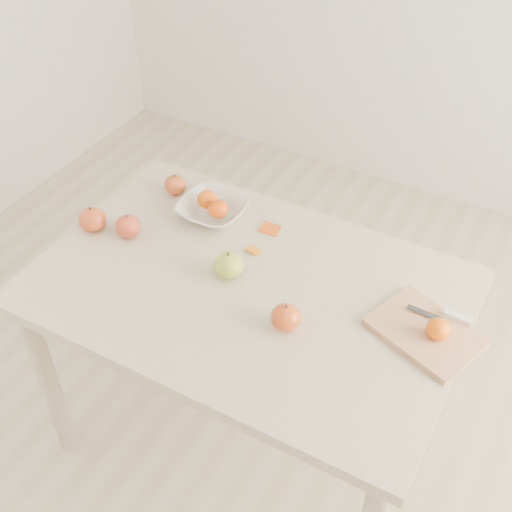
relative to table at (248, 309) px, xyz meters
The scene contains 15 objects.
ground 0.65m from the table, ahead, with size 3.50×3.50×0.00m, color #C6B293.
table is the anchor object (origin of this frame).
cutting_board 0.51m from the table, ahead, with size 0.27×0.20×0.02m, color tan.
board_tangerine 0.55m from the table, ahead, with size 0.06×0.06×0.05m, color #DA6207.
fruit_bowl 0.36m from the table, 138.61° to the left, with size 0.21×0.21×0.05m, color silver.
bowl_tangerine_near 0.39m from the table, 140.05° to the left, with size 0.07×0.07×0.06m, color #DD5707.
bowl_tangerine_far 0.34m from the table, 136.97° to the left, with size 0.06×0.06×0.06m, color #D34107.
orange_peel_a 0.27m from the table, 103.47° to the left, with size 0.06×0.04×0.00m, color #D1490E.
orange_peel_b 0.18m from the table, 112.20° to the left, with size 0.04×0.04×0.00m, color orange.
paring_knife 0.57m from the table, 13.84° to the left, with size 0.17×0.05×0.01m.
apple_green 0.15m from the table, behind, with size 0.09×0.09×0.08m, color olive.
apple_red_d 0.56m from the table, behind, with size 0.08×0.08×0.08m, color maroon.
apple_red_e 0.23m from the table, 28.27° to the right, with size 0.08×0.08×0.07m, color maroon.
apple_red_a 0.52m from the table, 147.72° to the left, with size 0.07×0.07×0.07m, color maroon.
apple_red_b 0.45m from the table, behind, with size 0.08×0.08×0.07m, color maroon.
Camera 1 is at (0.65, -1.12, 2.01)m, focal length 45.00 mm.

